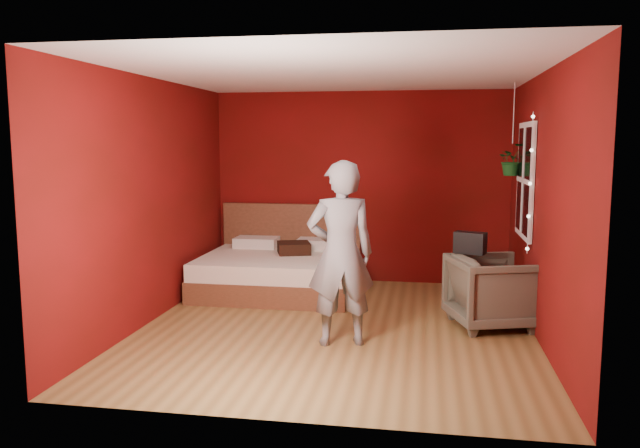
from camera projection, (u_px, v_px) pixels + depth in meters
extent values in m
plane|color=olive|center=(336.00, 327.00, 6.51)|extent=(4.50, 4.50, 0.00)
cube|color=maroon|center=(360.00, 187.00, 8.55)|extent=(4.00, 0.02, 2.60)
cube|color=maroon|center=(288.00, 237.00, 4.13)|extent=(4.00, 0.02, 2.60)
cube|color=maroon|center=(151.00, 200.00, 6.67)|extent=(0.02, 4.50, 2.60)
cube|color=maroon|center=(543.00, 207.00, 6.00)|extent=(0.02, 4.50, 2.60)
cube|color=silver|center=(337.00, 72.00, 6.16)|extent=(4.00, 4.50, 0.02)
cube|color=white|center=(525.00, 180.00, 6.86)|extent=(0.04, 0.97, 1.27)
cube|color=black|center=(524.00, 180.00, 6.86)|extent=(0.02, 0.85, 1.15)
cube|color=white|center=(523.00, 180.00, 6.86)|extent=(0.03, 0.05, 1.15)
cube|color=white|center=(523.00, 180.00, 6.86)|extent=(0.03, 0.85, 0.05)
cylinder|color=silver|center=(530.00, 184.00, 6.35)|extent=(0.01, 0.01, 1.45)
sphere|color=#FFF2CC|center=(527.00, 249.00, 6.44)|extent=(0.04, 0.04, 0.04)
sphere|color=#FFF2CC|center=(529.00, 216.00, 6.40)|extent=(0.04, 0.04, 0.04)
sphere|color=#FFF2CC|center=(530.00, 184.00, 6.35)|extent=(0.04, 0.04, 0.04)
sphere|color=#FFF2CC|center=(532.00, 150.00, 6.31)|extent=(0.04, 0.04, 0.04)
sphere|color=#FFF2CC|center=(533.00, 117.00, 6.26)|extent=(0.04, 0.04, 0.04)
cube|color=brown|center=(278.00, 282.00, 8.00)|extent=(1.94, 1.65, 0.27)
cube|color=silver|center=(278.00, 263.00, 7.96)|extent=(1.90, 1.61, 0.21)
cube|color=brown|center=(291.00, 242.00, 8.71)|extent=(1.94, 0.08, 1.07)
cube|color=silver|center=(257.00, 242.00, 8.55)|extent=(0.58, 0.37, 0.14)
cube|color=silver|center=(319.00, 244.00, 8.41)|extent=(0.58, 0.37, 0.14)
imported|color=slate|center=(341.00, 254.00, 5.87)|extent=(0.73, 0.58, 1.76)
imported|color=#5F5A4B|center=(492.00, 292.00, 6.49)|extent=(1.03, 1.01, 0.75)
cube|color=black|center=(470.00, 243.00, 6.59)|extent=(0.36, 0.27, 0.23)
cube|color=black|center=(294.00, 248.00, 8.07)|extent=(0.51, 0.51, 0.14)
cylinder|color=silver|center=(514.00, 113.00, 7.24)|extent=(0.01, 0.01, 0.70)
imported|color=#17511B|center=(512.00, 160.00, 7.31)|extent=(0.43, 0.40, 0.38)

